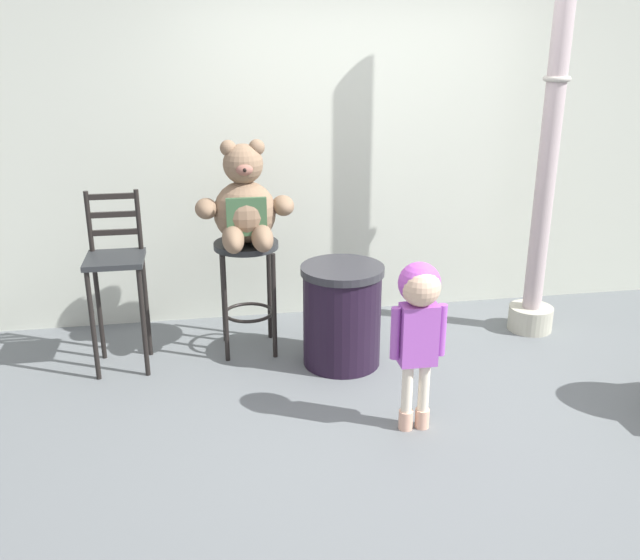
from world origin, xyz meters
TOP-DOWN VIEW (x-y plane):
  - ground_plane at (0.00, 0.00)m, footprint 24.00×24.00m
  - building_wall at (0.00, 1.76)m, footprint 7.16×0.30m
  - bar_stool_with_teddy at (-0.88, 1.00)m, footprint 0.44×0.44m
  - teddy_bear at (-0.88, 0.97)m, footprint 0.65×0.58m
  - child_walking at (-0.04, -0.19)m, footprint 0.31×0.25m
  - trash_bin at (-0.28, 0.68)m, footprint 0.55×0.55m
  - lamppost at (1.23, 0.98)m, footprint 0.32×0.32m
  - bar_chair_empty at (-1.72, 0.89)m, footprint 0.36×0.36m

SIDE VIEW (x-z plane):
  - ground_plane at x=0.00m, z-range 0.00..0.00m
  - trash_bin at x=-0.28m, z-range 0.00..0.69m
  - bar_stool_with_teddy at x=-0.88m, z-range 0.18..0.96m
  - bar_chair_empty at x=-1.72m, z-range 0.09..1.25m
  - child_walking at x=-0.04m, z-range 0.22..1.20m
  - teddy_bear at x=-0.88m, z-range 0.70..1.38m
  - lamppost at x=1.23m, z-range -0.30..2.86m
  - building_wall at x=0.00m, z-range 0.00..3.57m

